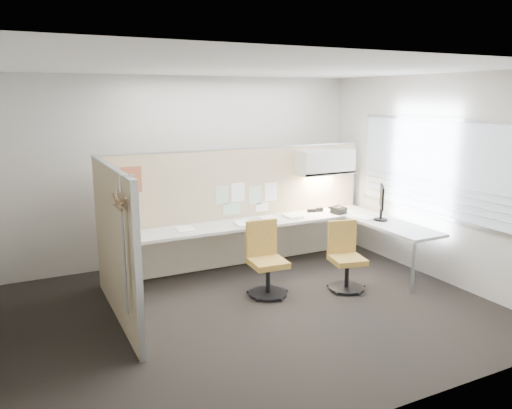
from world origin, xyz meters
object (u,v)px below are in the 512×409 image
desk (278,230)px  phone (338,210)px  monitor (382,201)px  chair_right (345,258)px  chair_left (266,261)px

desk → phone: phone is taller
monitor → phone: size_ratio=1.95×
monitor → phone: (-0.29, 0.64, -0.24)m
desk → chair_right: size_ratio=4.52×
chair_left → monitor: (1.95, 0.12, 0.59)m
desk → chair_left: (-0.59, -0.74, -0.16)m
desk → chair_left: 0.96m
chair_left → monitor: 2.04m
chair_left → phone: (1.67, 0.76, 0.34)m
desk → chair_right: bearing=-67.1°
desk → monitor: size_ratio=7.88×
phone → chair_left: bearing=-174.1°
chair_left → chair_right: (1.03, -0.30, -0.02)m
chair_left → monitor: monitor is taller
chair_left → phone: size_ratio=3.60×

